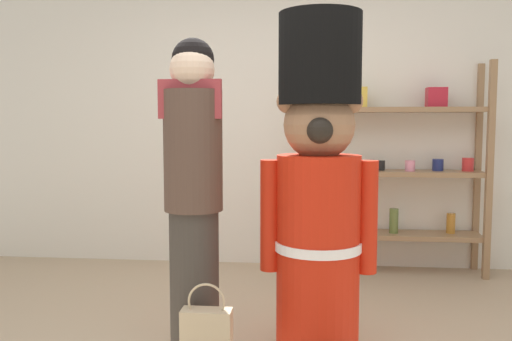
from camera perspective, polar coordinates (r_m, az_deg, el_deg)
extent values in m
cube|color=silver|center=(4.69, 3.01, 5.73)|extent=(6.40, 0.12, 2.60)
cube|color=#93704C|center=(4.33, 5.72, 0.09)|extent=(0.05, 0.05, 1.74)
cube|color=#93704C|center=(4.56, 23.85, -0.07)|extent=(0.05, 0.05, 1.74)
cube|color=#93704C|center=(4.63, 5.72, 0.41)|extent=(0.05, 0.05, 1.74)
cube|color=#93704C|center=(4.85, 22.75, 0.25)|extent=(0.05, 0.05, 1.74)
cube|color=#93704C|center=(4.62, 14.56, -6.73)|extent=(1.42, 0.30, 0.04)
cube|color=#93704C|center=(4.54, 14.70, -0.26)|extent=(1.42, 0.30, 0.04)
cube|color=#93704C|center=(4.52, 14.85, 6.34)|extent=(1.42, 0.30, 0.04)
cylinder|color=white|center=(4.52, 7.22, 0.61)|extent=(0.10, 0.10, 0.08)
cylinder|color=green|center=(4.49, 10.25, 0.56)|extent=(0.08, 0.08, 0.08)
cylinder|color=black|center=(4.55, 13.20, 0.54)|extent=(0.09, 0.09, 0.08)
cylinder|color=pink|center=(4.52, 16.27, 0.50)|extent=(0.08, 0.08, 0.09)
cylinder|color=navy|center=(4.63, 19.00, 0.58)|extent=(0.09, 0.09, 0.10)
cylinder|color=red|center=(4.68, 21.87, 0.60)|extent=(0.09, 0.09, 0.11)
cylinder|color=silver|center=(4.54, 8.66, -5.52)|extent=(0.07, 0.07, 0.16)
cylinder|color=#596B33|center=(4.58, 14.63, -5.27)|extent=(0.07, 0.07, 0.21)
cylinder|color=#B27226|center=(4.72, 20.25, -5.35)|extent=(0.07, 0.07, 0.17)
cube|color=gold|center=(4.49, 10.82, 7.75)|extent=(0.16, 0.13, 0.17)
cube|color=#B21E2D|center=(4.59, 18.86, 7.46)|extent=(0.15, 0.12, 0.16)
cylinder|color=red|center=(2.88, 6.69, -9.15)|extent=(0.44, 0.44, 1.08)
cylinder|color=white|center=(2.86, 6.70, -8.00)|extent=(0.46, 0.46, 0.05)
sphere|color=#966B4C|center=(2.79, 6.84, 4.93)|extent=(0.37, 0.37, 0.37)
sphere|color=#966B4C|center=(2.79, 3.57, 7.45)|extent=(0.13, 0.13, 0.13)
sphere|color=#966B4C|center=(2.80, 10.15, 7.38)|extent=(0.13, 0.13, 0.13)
cylinder|color=black|center=(2.81, 6.91, 11.81)|extent=(0.43, 0.43, 0.47)
cylinder|color=red|center=(2.84, 1.57, -4.85)|extent=(0.11, 0.11, 0.59)
cylinder|color=red|center=(2.85, 11.88, -4.92)|extent=(0.11, 0.11, 0.59)
sphere|color=black|center=(2.62, 6.90, 4.30)|extent=(0.13, 0.13, 0.13)
cylinder|color=#38332D|center=(2.92, -6.65, -11.93)|extent=(0.26, 0.26, 0.79)
cylinder|color=#4C382D|center=(2.80, -6.80, 2.14)|extent=(0.31, 0.31, 0.63)
sphere|color=beige|center=(2.81, -6.89, 10.77)|extent=(0.23, 0.23, 0.23)
cube|color=#993338|center=(2.74, -7.14, 7.65)|extent=(0.33, 0.04, 0.20)
sphere|color=black|center=(2.83, -6.81, 11.79)|extent=(0.22, 0.22, 0.22)
torus|color=#C1AD89|center=(2.69, -5.37, -13.90)|extent=(0.19, 0.01, 0.19)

